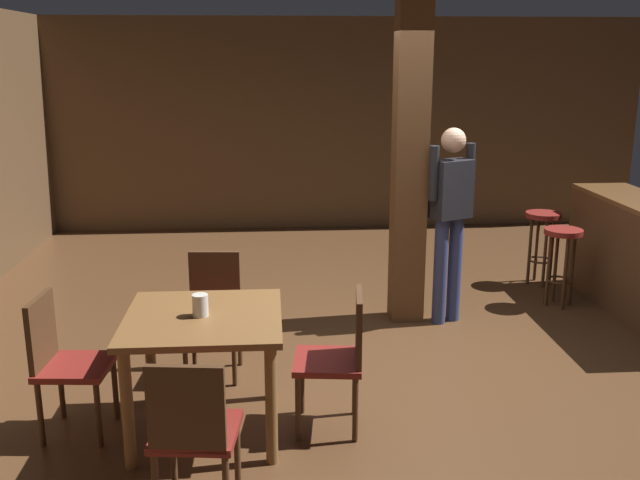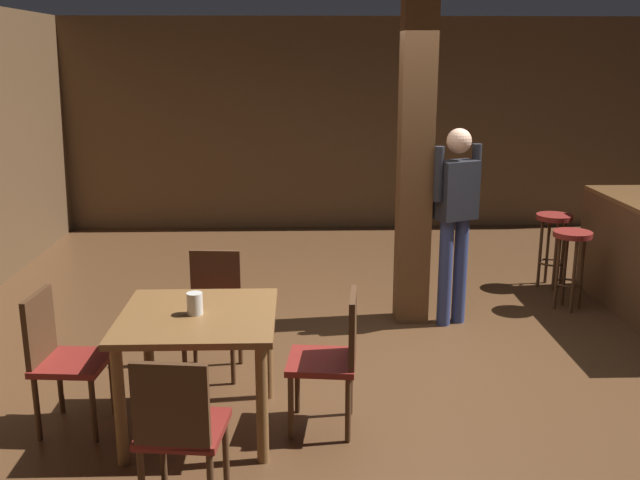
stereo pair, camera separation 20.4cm
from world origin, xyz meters
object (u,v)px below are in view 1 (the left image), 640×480
bar_stool_near (562,248)px  chair_east (340,353)px  chair_west (63,358)px  standing_person (450,212)px  bar_stool_mid (542,230)px  chair_south (193,429)px  napkin_cup (200,305)px  dining_table (204,335)px  bar_counter (637,260)px  chair_north (213,307)px

bar_stool_near → chair_east: bearing=-137.2°
chair_east → chair_west: bearing=178.4°
chair_east → standing_person: 2.18m
standing_person → bar_stool_mid: standing_person is taller
chair_south → napkin_cup: (-0.03, 0.89, 0.33)m
napkin_cup → standing_person: size_ratio=0.08×
dining_table → chair_west: chair_west is taller
chair_west → chair_east: 1.70m
napkin_cup → bar_stool_mid: 4.25m
chair_south → napkin_cup: size_ratio=6.54×
bar_counter → chair_north: bearing=-166.2°
chair_east → bar_stool_near: (2.29, 2.13, 0.05)m
chair_south → chair_north: size_ratio=1.00×
chair_south → chair_north: bearing=90.9°
chair_west → chair_east: bearing=-1.6°
chair_south → bar_stool_near: size_ratio=1.19×
chair_south → chair_west: (-0.88, 0.92, 0.00)m
chair_south → chair_west: 1.28m
napkin_cup → chair_north: bearing=89.9°
chair_east → bar_counter: bar_counter is taller
bar_counter → napkin_cup: bearing=-154.2°
dining_table → chair_east: size_ratio=1.07×
chair_north → chair_south: bearing=-89.1°
standing_person → bar_stool_near: 1.29m
chair_south → bar_stool_mid: 4.86m
dining_table → bar_stool_mid: (3.20, 2.77, -0.07)m
chair_west → chair_east: size_ratio=1.00×
chair_north → bar_stool_near: size_ratio=1.19×
dining_table → bar_counter: 4.11m
standing_person → bar_counter: (1.73, 0.01, -0.47)m
standing_person → bar_stool_mid: size_ratio=2.27×
bar_stool_near → dining_table: bearing=-146.1°
dining_table → bar_counter: size_ratio=0.44×
chair_south → bar_stool_mid: bearing=49.1°
dining_table → bar_stool_mid: bearing=40.9°
bar_stool_mid → bar_stool_near: bearing=-95.7°
chair_south → bar_counter: size_ratio=0.41×
chair_south → chair_east: same height
bar_stool_mid → chair_south: bearing=-130.9°
napkin_cup → dining_table: bearing=28.5°
napkin_cup → bar_stool_mid: napkin_cup is taller
chair_west → bar_stool_mid: size_ratio=1.18×
dining_table → bar_stool_near: bearing=33.9°
chair_east → standing_person: bearing=57.9°
chair_west → napkin_cup: 0.92m
dining_table → napkin_cup: napkin_cup is taller
dining_table → chair_north: bearing=90.7°
dining_table → standing_person: 2.67m
chair_north → napkin_cup: (-0.00, -0.89, 0.33)m
chair_west → standing_person: (2.83, 1.75, 0.50)m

